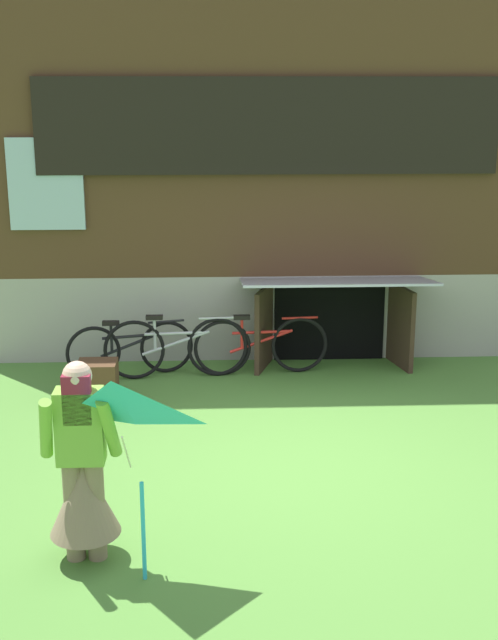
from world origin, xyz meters
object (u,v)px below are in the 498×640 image
person (83,479)px  bicycle_red (261,345)px  bicycle_silver (176,347)px  wooden_crate (98,383)px  bicycle_black (130,348)px  kite (114,431)px

person → bicycle_red: (1.53, 4.14, -0.28)m
person → bicycle_silver: person is taller
person → wooden_crate: size_ratio=3.18×
bicycle_black → wooden_crate: 0.98m
bicycle_red → kite: bearing=-110.0°
person → bicycle_black: (-0.05, 4.14, -0.30)m
person → kite: bearing=-41.7°
bicycle_red → bicycle_silver: (-1.03, -0.09, 0.02)m
kite → bicycle_red: bearing=75.0°
bicycle_red → bicycle_silver: size_ratio=0.95×
person → kite: 0.80m
bicycle_silver → bicycle_black: 0.56m
bicycle_silver → wooden_crate: (-0.83, -0.84, -0.14)m
bicycle_black → wooden_crate: bearing=-119.6°
person → bicycle_silver: (0.51, 4.05, -0.26)m
kite → bicycle_silver: 4.60m
bicycle_black → bicycle_red: bearing=-13.2°
kite → bicycle_black: bearing=94.3°
person → kite: size_ratio=1.04×
bicycle_red → bicycle_black: size_ratio=1.09×
bicycle_silver → bicycle_black: bicycle_silver is taller
kite → wooden_crate: bearing=99.5°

